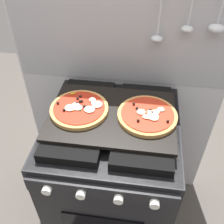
{
  "coord_description": "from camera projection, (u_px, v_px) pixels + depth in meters",
  "views": [
    {
      "loc": [
        0.12,
        -0.82,
        1.66
      ],
      "look_at": [
        0.0,
        0.0,
        0.93
      ],
      "focal_mm": 41.71,
      "sensor_mm": 36.0,
      "label": 1
    }
  ],
  "objects": [
    {
      "name": "baking_tray",
      "position": [
        112.0,
        115.0,
        1.12
      ],
      "size": [
        0.54,
        0.38,
        0.02
      ],
      "primitive_type": "cube",
      "color": "black",
      "rests_on": "stove"
    },
    {
      "name": "pizza_left",
      "position": [
        80.0,
        109.0,
        1.12
      ],
      "size": [
        0.25,
        0.25,
        0.03
      ],
      "color": "tan",
      "rests_on": "baking_tray"
    },
    {
      "name": "ground_plane",
      "position": [
        112.0,
        216.0,
        1.72
      ],
      "size": [
        4.0,
        4.0,
        0.0
      ],
      "primitive_type": "plane",
      "color": "#4C4742"
    },
    {
      "name": "stove",
      "position": [
        112.0,
        177.0,
        1.42
      ],
      "size": [
        0.6,
        0.64,
        0.9
      ],
      "color": "black",
      "rests_on": "ground_plane"
    },
    {
      "name": "kitchen_backsplash",
      "position": [
        121.0,
        91.0,
        1.45
      ],
      "size": [
        1.1,
        0.09,
        1.55
      ],
      "color": "silver",
      "rests_on": "ground_plane"
    },
    {
      "name": "pizza_right",
      "position": [
        147.0,
        115.0,
        1.1
      ],
      "size": [
        0.25,
        0.25,
        0.03
      ],
      "color": "#C18947",
      "rests_on": "baking_tray"
    }
  ]
}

